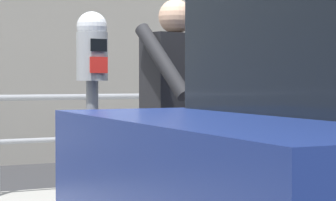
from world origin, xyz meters
name	(u,v)px	position (x,y,z in m)	size (l,w,h in m)	color
parking_meter	(92,83)	(-0.01, 0.29, 1.26)	(0.18, 0.19, 1.51)	slate
pedestrian_at_meter	(176,110)	(0.64, 0.53, 1.09)	(0.60, 0.64, 1.65)	slate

